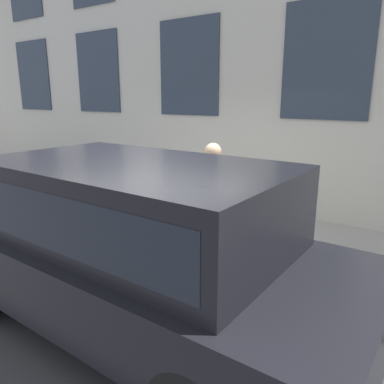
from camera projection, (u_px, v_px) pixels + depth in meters
ground_plane at (151, 262)px, 5.45m from camera, size 80.00×80.00×0.00m
sidewalk at (206, 230)px, 6.56m from camera, size 2.88×60.00×0.15m
building_facade at (255, 28)px, 6.93m from camera, size 0.33×40.00×7.12m
fire_hydrant at (172, 217)px, 5.71m from camera, size 0.29×0.42×0.77m
person at (213, 184)px, 5.59m from camera, size 0.37×0.25×1.53m
parked_truck_charcoal_near at (132, 236)px, 3.71m from camera, size 1.94×4.75×1.75m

